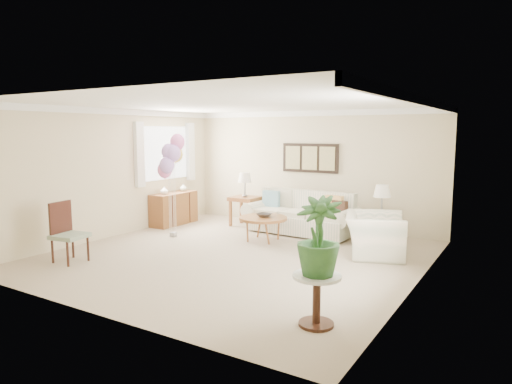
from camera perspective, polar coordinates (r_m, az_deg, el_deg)
ground_plane at (r=8.00m, az=-2.42°, el=-7.95°), size 6.00×6.00×0.00m
room_shell at (r=7.86m, az=-2.78°, el=3.82°), size 6.04×6.04×2.60m
wall_art_triptych at (r=10.32m, az=6.77°, el=4.23°), size 1.35×0.06×0.65m
sofa at (r=9.69m, az=5.76°, el=-3.10°), size 2.46×1.01×0.89m
end_table_left at (r=10.37m, az=-1.40°, el=-1.19°), size 0.62×0.56×0.67m
end_table_right at (r=9.19m, az=15.39°, el=-3.34°), size 0.49×0.44×0.53m
lamp_left at (r=10.30m, az=-1.41°, el=1.72°), size 0.31×0.31×0.55m
lamp_right at (r=9.10m, az=15.51°, el=-0.01°), size 0.34×0.34×0.59m
coffee_table at (r=8.95m, az=0.89°, el=-3.38°), size 0.95×0.95×0.48m
decor_bowl at (r=8.95m, az=1.03°, el=-2.90°), size 0.30×0.30×0.07m
armchair at (r=8.19m, az=14.61°, el=-5.20°), size 1.28×1.37×0.73m
side_table at (r=5.15m, az=7.61°, el=-11.72°), size 0.54×0.54×0.58m
potted_plant at (r=4.98m, az=7.80°, el=-5.50°), size 0.54×0.54×0.87m
accent_chair at (r=8.15m, az=-22.60°, el=-4.50°), size 0.56×0.56×0.99m
credenza at (r=10.74m, az=-10.23°, el=-2.05°), size 0.46×1.20×0.74m
vase_white at (r=10.42m, az=-11.41°, el=0.18°), size 0.22×0.22×0.18m
vase_sage at (r=10.90m, az=-9.07°, el=0.55°), size 0.17×0.17×0.18m
balloon_cluster at (r=9.30m, az=-10.56°, el=4.38°), size 0.54×0.62×2.10m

